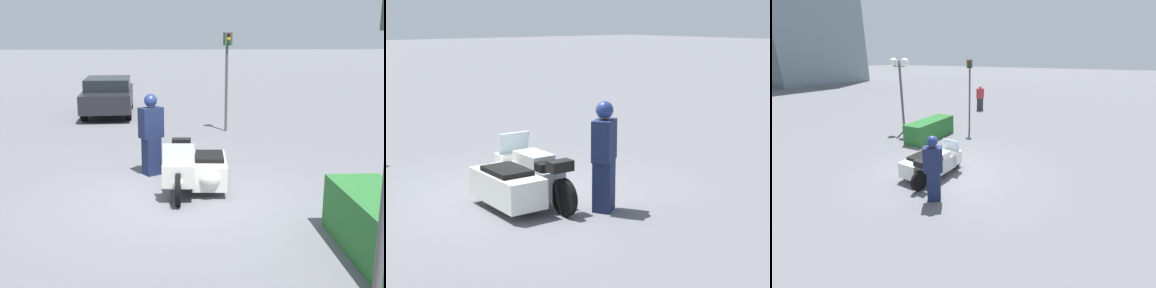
{
  "view_description": "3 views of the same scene",
  "coord_description": "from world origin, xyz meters",
  "views": [
    {
      "loc": [
        9.11,
        -0.24,
        3.23
      ],
      "look_at": [
        -0.52,
        0.25,
        0.96
      ],
      "focal_mm": 45.0,
      "sensor_mm": 36.0,
      "label": 1
    },
    {
      "loc": [
        -8.7,
        5.74,
        3.18
      ],
      "look_at": [
        -0.77,
        -0.75,
        1.0
      ],
      "focal_mm": 55.0,
      "sensor_mm": 36.0,
      "label": 2
    },
    {
      "loc": [
        -6.73,
        -4.41,
        3.83
      ],
      "look_at": [
        0.08,
        -0.63,
        1.14
      ],
      "focal_mm": 24.0,
      "sensor_mm": 36.0,
      "label": 3
    }
  ],
  "objects": [
    {
      "name": "parked_car_background",
      "position": [
        -10.01,
        -2.59,
        0.77
      ],
      "size": [
        4.58,
        2.07,
        1.45
      ],
      "rotation": [
        0.0,
        0.0,
        3.19
      ],
      "color": "black",
      "rests_on": "ground"
    },
    {
      "name": "police_motorcycle",
      "position": [
        -0.42,
        0.33,
        0.46
      ],
      "size": [
        2.52,
        1.38,
        1.15
      ],
      "rotation": [
        0.0,
        0.0,
        -0.06
      ],
      "color": "black",
      "rests_on": "ground"
    },
    {
      "name": "traffic_light_far",
      "position": [
        -6.46,
        1.68,
        2.12
      ],
      "size": [
        0.23,
        0.29,
        3.19
      ],
      "rotation": [
        0.0,
        0.0,
        0.28
      ],
      "color": "#4C4C4C",
      "rests_on": "ground"
    },
    {
      "name": "ground_plane",
      "position": [
        0.0,
        0.0,
        0.0
      ],
      "size": [
        160.0,
        160.0,
        0.0
      ],
      "primitive_type": "plane",
      "color": "slate"
    },
    {
      "name": "officer_rider",
      "position": [
        -1.61,
        -0.63,
        0.99
      ],
      "size": [
        0.53,
        0.59,
        1.87
      ],
      "rotation": [
        0.0,
        0.0,
        0.57
      ],
      "color": "#192347",
      "rests_on": "ground"
    }
  ]
}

